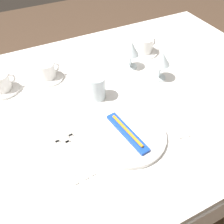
{
  "coord_description": "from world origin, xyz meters",
  "views": [
    {
      "loc": [
        -0.29,
        -0.71,
        1.44
      ],
      "look_at": [
        0.02,
        -0.1,
        0.76
      ],
      "focal_mm": 39.91,
      "sensor_mm": 36.0,
      "label": 1
    }
  ],
  "objects_px": {
    "fork_inner": "(73,153)",
    "dinner_plate": "(127,135)",
    "fork_outer": "(78,148)",
    "coffee_cup_far": "(145,45)",
    "dinner_knife": "(164,120)",
    "spoon_soup": "(166,113)",
    "fork_salad": "(64,155)",
    "coffee_cup_right": "(47,70)",
    "wine_glass_centre": "(131,49)",
    "coffee_cup_left": "(1,82)",
    "wine_glass_left": "(162,60)",
    "drink_tumbler": "(97,87)",
    "toothbrush_package": "(127,132)"
  },
  "relations": [
    {
      "from": "fork_inner",
      "to": "dinner_plate",
      "type": "bearing_deg",
      "value": -5.01
    },
    {
      "from": "fork_outer",
      "to": "coffee_cup_far",
      "type": "xyz_separation_m",
      "value": [
        0.53,
        0.42,
        0.04
      ]
    },
    {
      "from": "dinner_knife",
      "to": "fork_outer",
      "type": "bearing_deg",
      "value": 176.49
    },
    {
      "from": "spoon_soup",
      "to": "coffee_cup_far",
      "type": "distance_m",
      "value": 0.45
    },
    {
      "from": "spoon_soup",
      "to": "fork_inner",
      "type": "bearing_deg",
      "value": -177.52
    },
    {
      "from": "fork_salad",
      "to": "coffee_cup_right",
      "type": "bearing_deg",
      "value": 80.07
    },
    {
      "from": "fork_outer",
      "to": "wine_glass_centre",
      "type": "distance_m",
      "value": 0.54
    },
    {
      "from": "coffee_cup_left",
      "to": "coffee_cup_far",
      "type": "distance_m",
      "value": 0.71
    },
    {
      "from": "fork_outer",
      "to": "wine_glass_centre",
      "type": "relative_size",
      "value": 1.62
    },
    {
      "from": "spoon_soup",
      "to": "fork_outer",
      "type": "bearing_deg",
      "value": -179.43
    },
    {
      "from": "fork_inner",
      "to": "spoon_soup",
      "type": "height_order",
      "value": "spoon_soup"
    },
    {
      "from": "fork_salad",
      "to": "coffee_cup_left",
      "type": "relative_size",
      "value": 2.15
    },
    {
      "from": "coffee_cup_far",
      "to": "wine_glass_left",
      "type": "bearing_deg",
      "value": -104.32
    },
    {
      "from": "drink_tumbler",
      "to": "coffee_cup_left",
      "type": "bearing_deg",
      "value": 147.73
    },
    {
      "from": "toothbrush_package",
      "to": "coffee_cup_far",
      "type": "relative_size",
      "value": 2.02
    },
    {
      "from": "coffee_cup_far",
      "to": "wine_glass_left",
      "type": "relative_size",
      "value": 0.78
    },
    {
      "from": "dinner_plate",
      "to": "dinner_knife",
      "type": "height_order",
      "value": "dinner_plate"
    },
    {
      "from": "spoon_soup",
      "to": "wine_glass_centre",
      "type": "distance_m",
      "value": 0.36
    },
    {
      "from": "toothbrush_package",
      "to": "wine_glass_left",
      "type": "relative_size",
      "value": 1.57
    },
    {
      "from": "coffee_cup_left",
      "to": "fork_outer",
      "type": "bearing_deg",
      "value": -68.2
    },
    {
      "from": "spoon_soup",
      "to": "wine_glass_centre",
      "type": "xyz_separation_m",
      "value": [
        0.03,
        0.34,
        0.09
      ]
    },
    {
      "from": "dinner_knife",
      "to": "drink_tumbler",
      "type": "xyz_separation_m",
      "value": [
        -0.18,
        0.24,
        0.05
      ]
    },
    {
      "from": "fork_salad",
      "to": "spoon_soup",
      "type": "xyz_separation_m",
      "value": [
        0.43,
        0.01,
        -0.0
      ]
    },
    {
      "from": "coffee_cup_far",
      "to": "coffee_cup_right",
      "type": "bearing_deg",
      "value": 178.77
    },
    {
      "from": "fork_salad",
      "to": "wine_glass_left",
      "type": "xyz_separation_m",
      "value": [
        0.53,
        0.22,
        0.1
      ]
    },
    {
      "from": "fork_inner",
      "to": "fork_salad",
      "type": "bearing_deg",
      "value": 166.77
    },
    {
      "from": "dinner_knife",
      "to": "drink_tumbler",
      "type": "height_order",
      "value": "drink_tumbler"
    },
    {
      "from": "wine_glass_centre",
      "to": "fork_outer",
      "type": "bearing_deg",
      "value": -139.31
    },
    {
      "from": "fork_outer",
      "to": "dinner_knife",
      "type": "distance_m",
      "value": 0.35
    },
    {
      "from": "dinner_plate",
      "to": "wine_glass_left",
      "type": "xyz_separation_m",
      "value": [
        0.3,
        0.24,
        0.09
      ]
    },
    {
      "from": "coffee_cup_right",
      "to": "wine_glass_left",
      "type": "bearing_deg",
      "value": -26.35
    },
    {
      "from": "fork_outer",
      "to": "dinner_knife",
      "type": "xyz_separation_m",
      "value": [
        0.35,
        -0.02,
        0.0
      ]
    },
    {
      "from": "spoon_soup",
      "to": "coffee_cup_right",
      "type": "relative_size",
      "value": 2.18
    },
    {
      "from": "toothbrush_package",
      "to": "spoon_soup",
      "type": "xyz_separation_m",
      "value": [
        0.2,
        0.03,
        -0.02
      ]
    },
    {
      "from": "coffee_cup_far",
      "to": "wine_glass_left",
      "type": "height_order",
      "value": "wine_glass_left"
    },
    {
      "from": "toothbrush_package",
      "to": "drink_tumbler",
      "type": "distance_m",
      "value": 0.25
    },
    {
      "from": "fork_inner",
      "to": "spoon_soup",
      "type": "xyz_separation_m",
      "value": [
        0.39,
        0.02,
        0.0
      ]
    },
    {
      "from": "toothbrush_package",
      "to": "fork_salad",
      "type": "xyz_separation_m",
      "value": [
        -0.23,
        0.02,
        -0.02
      ]
    },
    {
      "from": "fork_salad",
      "to": "coffee_cup_right",
      "type": "height_order",
      "value": "coffee_cup_right"
    },
    {
      "from": "dinner_plate",
      "to": "toothbrush_package",
      "type": "distance_m",
      "value": 0.02
    },
    {
      "from": "fork_salad",
      "to": "fork_outer",
      "type": "bearing_deg",
      "value": 6.16
    },
    {
      "from": "toothbrush_package",
      "to": "drink_tumbler",
      "type": "relative_size",
      "value": 2.11
    },
    {
      "from": "fork_salad",
      "to": "fork_inner",
      "type": "bearing_deg",
      "value": -13.23
    },
    {
      "from": "dinner_knife",
      "to": "coffee_cup_far",
      "type": "xyz_separation_m",
      "value": [
        0.19,
        0.44,
        0.04
      ]
    },
    {
      "from": "wine_glass_centre",
      "to": "fork_salad",
      "type": "bearing_deg",
      "value": -142.38
    },
    {
      "from": "coffee_cup_left",
      "to": "dinner_plate",
      "type": "bearing_deg",
      "value": -53.09
    },
    {
      "from": "dinner_knife",
      "to": "drink_tumbler",
      "type": "bearing_deg",
      "value": 126.19
    },
    {
      "from": "dinner_plate",
      "to": "wine_glass_centre",
      "type": "relative_size",
      "value": 2.03
    },
    {
      "from": "spoon_soup",
      "to": "fork_salad",
      "type": "bearing_deg",
      "value": -178.72
    },
    {
      "from": "coffee_cup_left",
      "to": "coffee_cup_far",
      "type": "bearing_deg",
      "value": -1.01
    }
  ]
}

